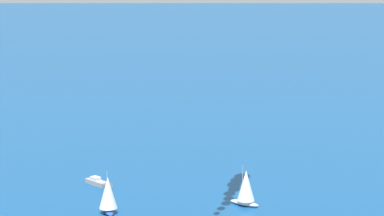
# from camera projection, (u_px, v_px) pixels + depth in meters

# --- Properties ---
(sailboat_offshore) EXTENTS (7.14, 6.27, 9.62)m
(sailboat_offshore) POSITION_uv_depth(u_px,v_px,m) (246.00, 187.00, 180.85)
(sailboat_offshore) COLOR white
(sailboat_offshore) RESTS_ON ground_plane
(motorboat_outer_ring_a) EXTENTS (7.32, 8.17, 2.54)m
(motorboat_outer_ring_a) POSITION_uv_depth(u_px,v_px,m) (100.00, 183.00, 197.37)
(motorboat_outer_ring_a) COLOR #9E9993
(motorboat_outer_ring_a) RESTS_ON ground_plane
(sailboat_outer_ring_d) EXTENTS (4.88, 7.78, 9.69)m
(sailboat_outer_ring_d) POSITION_uv_depth(u_px,v_px,m) (108.00, 195.00, 175.26)
(sailboat_outer_ring_d) COLOR #23478C
(sailboat_outer_ring_d) RESTS_ON ground_plane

